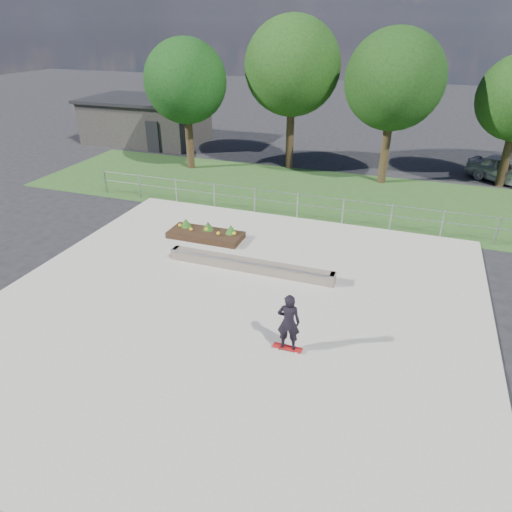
{
  "coord_description": "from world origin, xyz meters",
  "views": [
    {
      "loc": [
        4.58,
        -10.82,
        7.9
      ],
      "look_at": [
        0.2,
        1.5,
        1.1
      ],
      "focal_mm": 32.0,
      "sensor_mm": 36.0,
      "label": 1
    }
  ],
  "objects": [
    {
      "name": "tree_far_left",
      "position": [
        -8.0,
        13.0,
        4.85
      ],
      "size": [
        4.55,
        4.55,
        7.15
      ],
      "color": "#302013",
      "rests_on": "ground"
    },
    {
      "name": "ground",
      "position": [
        0.0,
        0.0,
        0.0
      ],
      "size": [
        120.0,
        120.0,
        0.0
      ],
      "primitive_type": "plane",
      "color": "black",
      "rests_on": "ground"
    },
    {
      "name": "grass_verge",
      "position": [
        0.0,
        11.0,
        0.01
      ],
      "size": [
        30.0,
        8.0,
        0.02
      ],
      "primitive_type": "cube",
      "color": "#26471C",
      "rests_on": "ground"
    },
    {
      "name": "tree_mid_right",
      "position": [
        3.0,
        14.0,
        5.23
      ],
      "size": [
        4.9,
        4.9,
        7.7
      ],
      "color": "#2F2213",
      "rests_on": "ground"
    },
    {
      "name": "concrete_slab",
      "position": [
        0.0,
        0.0,
        0.03
      ],
      "size": [
        15.0,
        15.0,
        0.06
      ],
      "primitive_type": "cube",
      "color": "#A29E8F",
      "rests_on": "ground"
    },
    {
      "name": "skateboarder",
      "position": [
        2.14,
        -1.45,
        0.95
      ],
      "size": [
        0.8,
        0.48,
        1.72
      ],
      "color": "silver",
      "rests_on": "concrete_slab"
    },
    {
      "name": "parked_car",
      "position": [
        9.34,
        16.18,
        0.71
      ],
      "size": [
        4.4,
        3.63,
        1.41
      ],
      "primitive_type": "imported",
      "rotation": [
        0.0,
        0.0,
        1.01
      ],
      "color": "#A0A4A9",
      "rests_on": "ground"
    },
    {
      "name": "building",
      "position": [
        -14.0,
        18.0,
        1.51
      ],
      "size": [
        8.4,
        5.4,
        3.0
      ],
      "color": "#2A2725",
      "rests_on": "ground"
    },
    {
      "name": "grind_ledge",
      "position": [
        -0.31,
        2.28,
        0.26
      ],
      "size": [
        6.0,
        0.44,
        0.43
      ],
      "color": "brown",
      "rests_on": "concrete_slab"
    },
    {
      "name": "planter_bed",
      "position": [
        -2.92,
        4.26,
        0.24
      ],
      "size": [
        3.0,
        1.2,
        0.61
      ],
      "color": "black",
      "rests_on": "concrete_slab"
    },
    {
      "name": "fence",
      "position": [
        0.0,
        7.5,
        0.77
      ],
      "size": [
        20.06,
        0.06,
        1.2
      ],
      "color": "gray",
      "rests_on": "ground"
    },
    {
      "name": "tree_mid_left",
      "position": [
        -2.5,
        15.0,
        5.61
      ],
      "size": [
        5.25,
        5.25,
        8.25
      ],
      "color": "#312013",
      "rests_on": "ground"
    }
  ]
}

